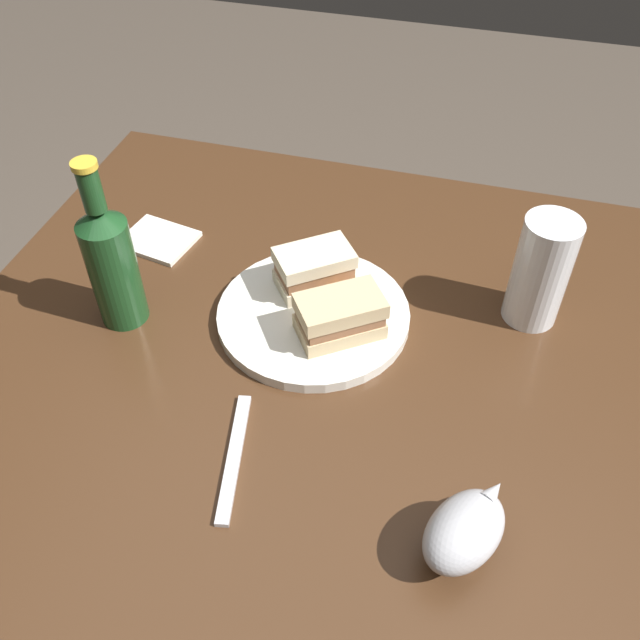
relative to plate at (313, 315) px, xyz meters
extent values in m
plane|color=#4C4238|center=(-0.04, 0.06, -0.74)|extent=(6.00, 6.00, 0.00)
cube|color=#422816|center=(-0.04, 0.06, -0.38)|extent=(1.06, 0.93, 0.73)
cylinder|color=silver|center=(0.00, 0.00, 0.00)|extent=(0.27, 0.27, 0.02)
cube|color=#CCB284|center=(-0.05, 0.03, 0.02)|extent=(0.13, 0.12, 0.02)
cube|color=#8C5B3D|center=(-0.05, 0.03, 0.04)|extent=(0.12, 0.11, 0.02)
cube|color=#CCB284|center=(-0.05, 0.03, 0.06)|extent=(0.13, 0.12, 0.02)
cube|color=beige|center=(0.01, -0.05, 0.02)|extent=(0.13, 0.12, 0.02)
cube|color=#8C5B3D|center=(0.01, -0.05, 0.04)|extent=(0.12, 0.11, 0.02)
cube|color=beige|center=(0.01, -0.05, 0.06)|extent=(0.13, 0.12, 0.02)
cube|color=#AD702D|center=(-0.04, -0.02, 0.02)|extent=(0.03, 0.06, 0.02)
cube|color=gold|center=(-0.08, 0.01, 0.02)|extent=(0.04, 0.05, 0.02)
cube|color=gold|center=(-0.03, -0.03, 0.02)|extent=(0.05, 0.06, 0.02)
cylinder|color=white|center=(-0.30, -0.09, 0.07)|extent=(0.08, 0.08, 0.17)
cylinder|color=orange|center=(-0.30, -0.09, 0.03)|extent=(0.07, 0.07, 0.08)
cylinder|color=#B7B7BC|center=(-0.25, 0.30, 0.00)|extent=(0.04, 0.04, 0.02)
ellipsoid|color=#B7B7BC|center=(-0.25, 0.30, 0.04)|extent=(0.11, 0.13, 0.06)
ellipsoid|color=#381E0F|center=(-0.25, 0.30, 0.04)|extent=(0.09, 0.11, 0.02)
cone|color=#B7B7BC|center=(-0.27, 0.25, 0.05)|extent=(0.03, 0.04, 0.02)
cylinder|color=#19421E|center=(0.26, 0.07, 0.07)|extent=(0.07, 0.07, 0.16)
cone|color=#19421E|center=(0.26, 0.07, 0.17)|extent=(0.07, 0.07, 0.02)
cylinder|color=#19421E|center=(0.26, 0.07, 0.21)|extent=(0.03, 0.03, 0.06)
cylinder|color=gold|center=(0.26, 0.07, 0.24)|extent=(0.03, 0.03, 0.01)
cube|color=silver|center=(0.29, -0.10, 0.00)|extent=(0.12, 0.11, 0.01)
cube|color=silver|center=(0.03, 0.25, 0.00)|extent=(0.05, 0.18, 0.01)
camera|label=1|loc=(-0.20, 0.67, 0.69)|focal=38.62mm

